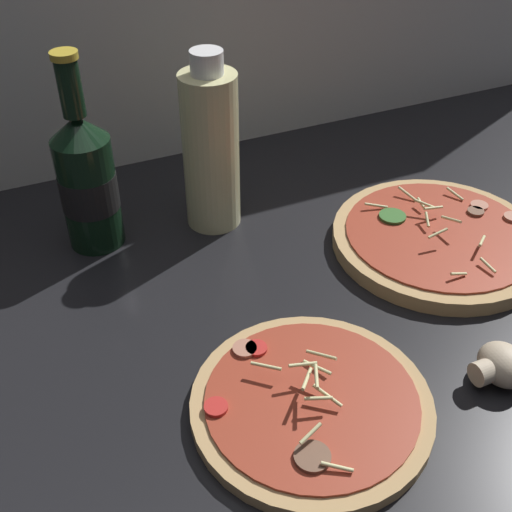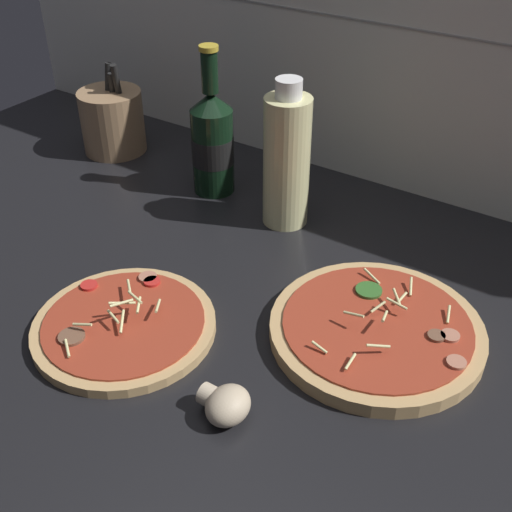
% 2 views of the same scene
% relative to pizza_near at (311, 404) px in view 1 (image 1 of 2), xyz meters
% --- Properties ---
extents(counter_slab, '(1.60, 0.90, 0.03)m').
position_rel_pizza_near_xyz_m(counter_slab, '(0.07, 0.09, -0.02)').
color(counter_slab, black).
rests_on(counter_slab, ground).
extents(pizza_near, '(0.24, 0.24, 0.05)m').
position_rel_pizza_near_xyz_m(pizza_near, '(0.00, 0.00, 0.00)').
color(pizza_near, tan).
rests_on(pizza_near, counter_slab).
extents(pizza_far, '(0.27, 0.27, 0.05)m').
position_rel_pizza_near_xyz_m(pizza_far, '(0.28, 0.17, 0.00)').
color(pizza_far, tan).
rests_on(pizza_far, counter_slab).
extents(beer_bottle, '(0.07, 0.07, 0.25)m').
position_rel_pizza_near_xyz_m(beer_bottle, '(-0.12, 0.36, 0.08)').
color(beer_bottle, black).
rests_on(beer_bottle, counter_slab).
extents(oil_bottle, '(0.07, 0.07, 0.24)m').
position_rel_pizza_near_xyz_m(oil_bottle, '(0.03, 0.34, 0.10)').
color(oil_bottle, beige).
rests_on(oil_bottle, counter_slab).
extents(mushroom_left, '(0.06, 0.06, 0.04)m').
position_rel_pizza_near_xyz_m(mushroom_left, '(0.19, -0.04, 0.01)').
color(mushroom_left, beige).
rests_on(mushroom_left, counter_slab).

